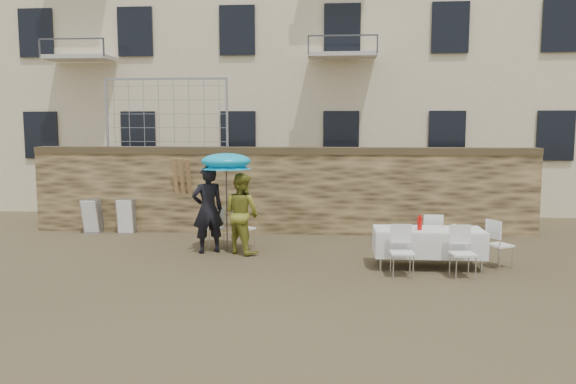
# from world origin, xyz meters

# --- Properties ---
(ground) EXTENTS (80.00, 80.00, 0.00)m
(ground) POSITION_xyz_m (0.00, 0.00, 0.00)
(ground) COLOR brown
(ground) RESTS_ON ground
(stone_wall) EXTENTS (13.00, 0.50, 2.20)m
(stone_wall) POSITION_xyz_m (0.00, 5.00, 1.10)
(stone_wall) COLOR brown
(stone_wall) RESTS_ON ground
(chain_link_fence) EXTENTS (3.20, 0.06, 1.80)m
(chain_link_fence) POSITION_xyz_m (-3.00, 5.00, 3.10)
(chain_link_fence) COLOR gray
(chain_link_fence) RESTS_ON stone_wall
(man_suit) EXTENTS (0.83, 0.74, 1.92)m
(man_suit) POSITION_xyz_m (-1.39, 2.51, 0.96)
(man_suit) COLOR black
(man_suit) RESTS_ON ground
(woman_dress) EXTENTS (1.09, 1.05, 1.77)m
(woman_dress) POSITION_xyz_m (-0.64, 2.51, 0.88)
(woman_dress) COLOR gold
(woman_dress) RESTS_ON ground
(umbrella) EXTENTS (1.14, 1.14, 2.07)m
(umbrella) POSITION_xyz_m (-0.99, 2.61, 1.96)
(umbrella) COLOR #3F3F44
(umbrella) RESTS_ON ground
(couple_chair_left) EXTENTS (0.67, 0.67, 0.96)m
(couple_chair_left) POSITION_xyz_m (-1.39, 3.06, 0.48)
(couple_chair_left) COLOR white
(couple_chair_left) RESTS_ON ground
(couple_chair_right) EXTENTS (0.67, 0.67, 0.96)m
(couple_chair_right) POSITION_xyz_m (-0.69, 3.06, 0.48)
(couple_chair_right) COLOR white
(couple_chair_right) RESTS_ON ground
(banquet_table) EXTENTS (2.10, 0.85, 0.78)m
(banquet_table) POSITION_xyz_m (3.22, 1.54, 0.73)
(banquet_table) COLOR silver
(banquet_table) RESTS_ON ground
(soda_bottle) EXTENTS (0.09, 0.09, 0.26)m
(soda_bottle) POSITION_xyz_m (3.02, 1.39, 0.91)
(soda_bottle) COLOR red
(soda_bottle) RESTS_ON banquet_table
(table_chair_front_left) EXTENTS (0.50, 0.50, 0.96)m
(table_chair_front_left) POSITION_xyz_m (2.62, 0.79, 0.48)
(table_chair_front_left) COLOR white
(table_chair_front_left) RESTS_ON ground
(table_chair_front_right) EXTENTS (0.54, 0.54, 0.96)m
(table_chair_front_right) POSITION_xyz_m (3.72, 0.79, 0.48)
(table_chair_front_right) COLOR white
(table_chair_front_right) RESTS_ON ground
(table_chair_back) EXTENTS (0.49, 0.49, 0.96)m
(table_chair_back) POSITION_xyz_m (3.42, 2.34, 0.48)
(table_chair_back) COLOR white
(table_chair_back) RESTS_ON ground
(table_chair_side) EXTENTS (0.65, 0.65, 0.96)m
(table_chair_side) POSITION_xyz_m (4.62, 1.64, 0.48)
(table_chair_side) COLOR white
(table_chair_side) RESTS_ON ground
(chair_stack_left) EXTENTS (0.46, 0.47, 0.92)m
(chair_stack_left) POSITION_xyz_m (-4.91, 4.70, 0.46)
(chair_stack_left) COLOR white
(chair_stack_left) RESTS_ON ground
(chair_stack_right) EXTENTS (0.46, 0.40, 0.92)m
(chair_stack_right) POSITION_xyz_m (-4.01, 4.70, 0.46)
(chair_stack_right) COLOR white
(chair_stack_right) RESTS_ON ground
(wood_planks) EXTENTS (0.70, 0.20, 2.00)m
(wood_planks) POSITION_xyz_m (-2.41, 4.77, 1.00)
(wood_planks) COLOR #A37749
(wood_planks) RESTS_ON ground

